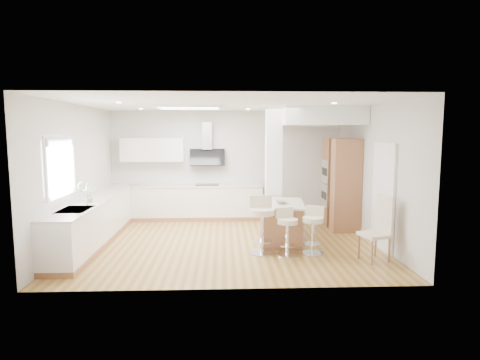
{
  "coord_description": "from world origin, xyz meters",
  "views": [
    {
      "loc": [
        -0.08,
        -8.05,
        2.25
      ],
      "look_at": [
        0.27,
        0.4,
        1.24
      ],
      "focal_mm": 30.0,
      "sensor_mm": 36.0,
      "label": 1
    }
  ],
  "objects_px": {
    "bar_stool_b": "(287,229)",
    "bar_stool_c": "(313,228)",
    "peninsula": "(281,222)",
    "bar_stool_a": "(262,221)",
    "dining_chair": "(380,226)"
  },
  "relations": [
    {
      "from": "bar_stool_b",
      "to": "bar_stool_a",
      "type": "bearing_deg",
      "value": 146.6
    },
    {
      "from": "bar_stool_b",
      "to": "bar_stool_c",
      "type": "bearing_deg",
      "value": -8.5
    },
    {
      "from": "peninsula",
      "to": "bar_stool_a",
      "type": "xyz_separation_m",
      "value": [
        -0.48,
        -0.8,
        0.19
      ]
    },
    {
      "from": "bar_stool_a",
      "to": "bar_stool_b",
      "type": "bearing_deg",
      "value": -22.49
    },
    {
      "from": "peninsula",
      "to": "bar_stool_c",
      "type": "distance_m",
      "value": 1.0
    },
    {
      "from": "bar_stool_a",
      "to": "dining_chair",
      "type": "xyz_separation_m",
      "value": [
        2.02,
        -0.49,
        0.01
      ]
    },
    {
      "from": "peninsula",
      "to": "bar_stool_a",
      "type": "relative_size",
      "value": 1.34
    },
    {
      "from": "bar_stool_b",
      "to": "dining_chair",
      "type": "height_order",
      "value": "dining_chair"
    },
    {
      "from": "peninsula",
      "to": "bar_stool_c",
      "type": "height_order",
      "value": "bar_stool_c"
    },
    {
      "from": "peninsula",
      "to": "bar_stool_c",
      "type": "bearing_deg",
      "value": -55.35
    },
    {
      "from": "bar_stool_c",
      "to": "bar_stool_b",
      "type": "bearing_deg",
      "value": -148.45
    },
    {
      "from": "bar_stool_c",
      "to": "bar_stool_a",
      "type": "bearing_deg",
      "value": -160.59
    },
    {
      "from": "bar_stool_b",
      "to": "dining_chair",
      "type": "distance_m",
      "value": 1.62
    },
    {
      "from": "bar_stool_c",
      "to": "dining_chair",
      "type": "xyz_separation_m",
      "value": [
        1.08,
        -0.41,
        0.12
      ]
    },
    {
      "from": "peninsula",
      "to": "bar_stool_b",
      "type": "xyz_separation_m",
      "value": [
        -0.03,
        -0.94,
        0.08
      ]
    }
  ]
}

